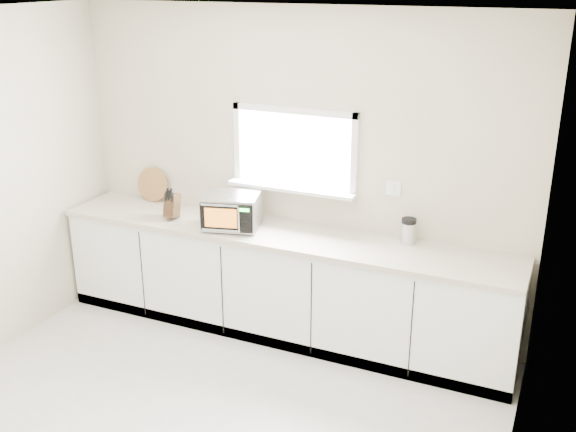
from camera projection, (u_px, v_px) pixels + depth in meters
The scene contains 7 objects.
back_wall at pixel (295, 171), 5.63m from camera, with size 4.00×0.17×2.70m.
cabinets at pixel (281, 284), 5.70m from camera, with size 3.92×0.60×0.88m, color white.
countertop at pixel (280, 234), 5.53m from camera, with size 3.92×0.64×0.04m, color beige.
microwave at pixel (231, 211), 5.56m from camera, with size 0.52×0.45×0.29m.
knife_block at pixel (172, 205), 5.79m from camera, with size 0.12×0.21×0.29m.
cutting_board at pixel (153, 184), 6.22m from camera, with size 0.32×0.32×0.02m, color olive.
coffee_grinder at pixel (408, 231), 5.27m from camera, with size 0.13×0.13×0.21m.
Camera 1 is at (2.15, -2.98, 2.95)m, focal length 42.00 mm.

